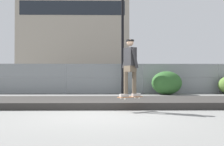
{
  "coord_description": "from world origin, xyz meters",
  "views": [
    {
      "loc": [
        0.22,
        -6.87,
        1.03
      ],
      "look_at": [
        0.43,
        6.1,
        1.23
      ],
      "focal_mm": 41.75,
      "sensor_mm": 36.0,
      "label": 1
    }
  ],
  "objects_px": {
    "skateboard": "(130,97)",
    "skater": "(130,64)",
    "shrub_left": "(167,83)",
    "parked_car_near": "(56,80)",
    "street_lamp": "(123,22)"
  },
  "relations": [
    {
      "from": "skateboard",
      "to": "parked_car_near",
      "type": "bearing_deg",
      "value": 111.15
    },
    {
      "from": "skater",
      "to": "parked_car_near",
      "type": "xyz_separation_m",
      "value": [
        -4.57,
        11.8,
        -0.58
      ]
    },
    {
      "from": "skateboard",
      "to": "parked_car_near",
      "type": "distance_m",
      "value": 12.66
    },
    {
      "from": "street_lamp",
      "to": "shrub_left",
      "type": "xyz_separation_m",
      "value": [
        2.55,
        -0.51,
        -3.66
      ]
    },
    {
      "from": "street_lamp",
      "to": "parked_car_near",
      "type": "relative_size",
      "value": 1.58
    },
    {
      "from": "skateboard",
      "to": "skater",
      "type": "bearing_deg",
      "value": 63.43
    },
    {
      "from": "skater",
      "to": "street_lamp",
      "type": "distance_m",
      "value": 8.44
    },
    {
      "from": "skater",
      "to": "street_lamp",
      "type": "xyz_separation_m",
      "value": [
        0.23,
        7.91,
        2.93
      ]
    },
    {
      "from": "street_lamp",
      "to": "skateboard",
      "type": "bearing_deg",
      "value": -91.64
    },
    {
      "from": "parked_car_near",
      "to": "shrub_left",
      "type": "distance_m",
      "value": 8.57
    },
    {
      "from": "skateboard",
      "to": "skater",
      "type": "distance_m",
      "value": 0.99
    },
    {
      "from": "street_lamp",
      "to": "parked_car_near",
      "type": "distance_m",
      "value": 7.1
    },
    {
      "from": "skater",
      "to": "shrub_left",
      "type": "distance_m",
      "value": 7.94
    },
    {
      "from": "parked_car_near",
      "to": "shrub_left",
      "type": "height_order",
      "value": "parked_car_near"
    },
    {
      "from": "skater",
      "to": "skateboard",
      "type": "bearing_deg",
      "value": -116.57
    }
  ]
}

